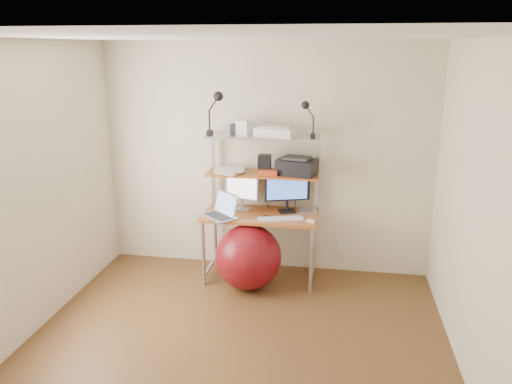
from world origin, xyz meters
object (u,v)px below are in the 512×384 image
at_px(monitor_silver, 242,189).
at_px(exercise_ball, 249,257).
at_px(monitor_black, 287,190).
at_px(printer, 297,166).
at_px(laptop, 222,212).

bearing_deg(monitor_silver, exercise_ball, -53.64).
height_order(monitor_black, printer, printer).
distance_m(laptop, printer, 0.91).
bearing_deg(laptop, monitor_silver, 103.34).
relative_size(monitor_silver, laptop, 0.92).
distance_m(monitor_black, laptop, 0.73).
distance_m(printer, exercise_ball, 1.07).
relative_size(laptop, printer, 1.03).
height_order(printer, exercise_ball, printer).
xyz_separation_m(monitor_silver, monitor_black, (0.49, 0.01, 0.01)).
height_order(monitor_silver, laptop, monitor_silver).
height_order(monitor_silver, monitor_black, monitor_black).
bearing_deg(exercise_ball, monitor_black, 46.47).
xyz_separation_m(monitor_silver, exercise_ball, (0.13, -0.36, -0.62)).
height_order(laptop, exercise_ball, laptop).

